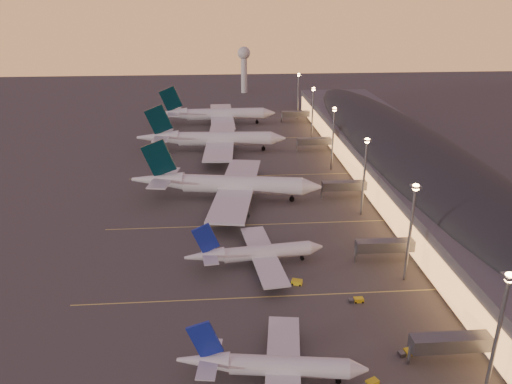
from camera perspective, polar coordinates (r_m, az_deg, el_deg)
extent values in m
plane|color=#413E3C|center=(125.23, 0.69, -10.65)|extent=(700.00, 700.00, 0.00)
cylinder|color=silver|center=(97.21, 3.79, -19.26)|extent=(22.18, 6.70, 3.72)
cone|color=silver|center=(98.24, 11.66, -19.23)|extent=(4.01, 4.18, 3.72)
cone|color=silver|center=(97.94, -6.05, -18.62)|extent=(10.30, 5.05, 3.72)
cube|color=silver|center=(97.63, 3.12, -19.54)|extent=(10.61, 31.94, 0.41)
cylinder|color=navy|center=(103.72, 3.56, -17.56)|extent=(5.28, 3.45, 2.79)
cube|color=navy|center=(94.83, -5.86, -16.42)|extent=(6.84, 1.49, 8.08)
cube|color=silver|center=(97.42, -5.33, -18.42)|extent=(5.05, 11.67, 0.26)
cylinder|color=black|center=(99.50, 9.40, -20.40)|extent=(0.34, 0.34, 1.47)
cylinder|color=black|center=(99.65, 9.39, -20.50)|extent=(1.12, 0.79, 1.04)
cylinder|color=black|center=(100.87, 2.69, -19.39)|extent=(0.34, 0.34, 1.47)
cylinder|color=black|center=(101.01, 2.68, -19.48)|extent=(1.12, 0.79, 1.04)
cylinder|color=silver|center=(132.93, 1.31, -6.84)|extent=(23.26, 6.55, 3.91)
cone|color=silver|center=(136.10, 6.83, -6.28)|extent=(4.13, 4.31, 3.91)
cone|color=silver|center=(130.53, -5.92, -7.29)|extent=(10.75, 5.09, 3.91)
cube|color=silver|center=(133.05, 0.83, -7.15)|extent=(10.45, 33.48, 0.43)
cylinder|color=navy|center=(140.05, 0.51, -6.19)|extent=(5.49, 3.51, 2.93)
cylinder|color=navy|center=(127.71, 1.84, -9.17)|extent=(5.49, 3.51, 2.93)
cube|color=navy|center=(128.20, -5.77, -5.29)|extent=(7.18, 1.41, 8.48)
cube|color=silver|center=(130.34, -5.37, -7.02)|extent=(5.06, 12.20, 0.27)
cylinder|color=black|center=(136.40, 5.29, -7.45)|extent=(0.35, 0.35, 1.54)
cylinder|color=black|center=(136.51, 5.29, -7.53)|extent=(1.17, 0.81, 1.09)
cylinder|color=black|center=(136.25, 0.28, -7.39)|extent=(0.35, 0.35, 1.54)
cylinder|color=black|center=(136.36, 0.28, -7.47)|extent=(1.17, 0.81, 1.09)
cylinder|color=black|center=(131.59, 0.76, -8.52)|extent=(0.35, 0.35, 1.54)
cylinder|color=black|center=(131.70, 0.76, -8.61)|extent=(1.17, 0.81, 1.09)
cylinder|color=silver|center=(172.57, -1.57, 0.84)|extent=(41.53, 12.80, 6.21)
cone|color=silver|center=(171.65, 6.36, 0.59)|extent=(7.55, 7.20, 6.21)
cone|color=silver|center=(178.00, -11.16, 1.35)|extent=(19.31, 9.14, 6.21)
cube|color=silver|center=(173.19, -2.22, 0.52)|extent=(21.52, 61.17, 0.68)
cylinder|color=#53565A|center=(186.05, -1.31, 1.37)|extent=(9.91, 6.10, 4.66)
cylinder|color=#53565A|center=(161.71, -2.32, -1.87)|extent=(9.91, 6.10, 4.66)
cube|color=black|center=(175.18, -11.05, 3.80)|extent=(12.24, 2.91, 13.78)
cube|color=silver|center=(177.08, -10.48, 1.61)|extent=(10.05, 22.40, 0.43)
cylinder|color=black|center=(173.18, 4.12, -0.68)|extent=(0.57, 0.57, 2.48)
cylinder|color=black|center=(173.32, 4.12, -0.80)|extent=(1.89, 1.35, 1.74)
cylinder|color=black|center=(178.55, -2.46, 0.06)|extent=(0.57, 0.57, 2.48)
cylinder|color=black|center=(178.69, -2.46, -0.05)|extent=(1.89, 1.35, 1.74)
cylinder|color=black|center=(170.57, -2.83, -1.01)|extent=(0.57, 0.57, 2.48)
cylinder|color=black|center=(170.71, -2.82, -1.13)|extent=(1.89, 1.35, 1.74)
cylinder|color=silver|center=(228.70, -3.58, 6.10)|extent=(42.16, 8.63, 6.33)
cone|color=silver|center=(229.00, 2.54, 6.14)|extent=(7.09, 6.69, 6.33)
cone|color=silver|center=(231.73, -11.16, 6.14)|extent=(19.23, 7.36, 6.33)
cube|color=silver|center=(229.09, -4.08, 5.83)|extent=(15.50, 61.78, 0.70)
cylinder|color=#53565A|center=(242.56, -3.61, 6.21)|extent=(9.70, 5.26, 4.75)
cylinder|color=#53565A|center=(216.75, -3.87, 4.31)|extent=(9.70, 5.26, 4.75)
cube|color=black|center=(229.57, -11.07, 8.11)|extent=(12.52, 1.64, 14.05)
cube|color=silver|center=(231.10, -10.61, 6.38)|extent=(7.96, 22.37, 0.44)
cylinder|color=black|center=(229.89, 0.85, 5.07)|extent=(0.53, 0.53, 2.53)
cylinder|color=black|center=(230.00, 0.84, 4.98)|extent=(1.83, 1.20, 1.77)
cylinder|color=black|center=(234.34, -4.34, 5.34)|extent=(0.53, 0.53, 2.53)
cylinder|color=black|center=(234.44, -4.34, 5.25)|extent=(1.83, 1.20, 1.77)
cylinder|color=black|center=(225.86, -4.45, 4.70)|extent=(0.53, 0.53, 2.53)
cylinder|color=black|center=(225.97, -4.45, 4.61)|extent=(1.83, 1.20, 1.77)
cylinder|color=silver|center=(277.68, -3.51, 8.88)|extent=(41.61, 6.90, 6.28)
cone|color=silver|center=(279.43, 1.49, 9.00)|extent=(6.79, 6.38, 6.28)
cone|color=silver|center=(278.27, -9.80, 8.80)|extent=(18.84, 6.56, 6.28)
cube|color=silver|center=(277.88, -3.93, 8.65)|extent=(12.96, 60.87, 0.69)
cylinder|color=#53565A|center=(291.39, -3.73, 8.84)|extent=(9.45, 4.85, 4.71)
cylinder|color=#53565A|center=(265.43, -3.54, 7.57)|extent=(9.45, 4.85, 4.71)
cube|color=black|center=(276.54, -9.72, 10.45)|extent=(12.40, 1.13, 13.93)
cube|color=silver|center=(277.89, -9.34, 9.01)|extent=(7.02, 21.95, 0.44)
cylinder|color=black|center=(279.74, 0.11, 8.09)|extent=(0.51, 0.51, 2.51)
cylinder|color=black|center=(279.83, 0.11, 8.02)|extent=(1.77, 1.12, 1.76)
cylinder|color=black|center=(282.88, -4.21, 8.19)|extent=(0.51, 0.51, 2.51)
cylinder|color=black|center=(282.97, -4.21, 8.12)|extent=(1.77, 1.12, 1.76)
cylinder|color=black|center=(274.34, -4.17, 7.77)|extent=(0.51, 0.51, 2.51)
cylinder|color=black|center=(274.43, -4.16, 7.69)|extent=(1.77, 1.12, 1.76)
cube|color=#4C4C51|center=(201.22, 16.69, 3.11)|extent=(40.00, 255.00, 12.00)
ellipsoid|color=black|center=(199.49, 16.87, 4.74)|extent=(39.00, 253.00, 10.92)
cube|color=#F39E52|center=(195.26, 11.10, 2.76)|extent=(0.40, 244.80, 8.00)
cube|color=#53565A|center=(107.18, 21.42, -15.72)|extent=(16.00, 3.20, 3.00)
cylinder|color=slate|center=(105.58, 17.14, -17.30)|extent=(0.70, 0.70, 4.40)
cube|color=#53565A|center=(138.27, 14.57, -5.94)|extent=(16.00, 3.20, 3.00)
cylinder|color=slate|center=(137.03, 11.29, -6.99)|extent=(0.70, 0.70, 4.40)
cube|color=#53565A|center=(177.56, 10.10, 0.73)|extent=(16.00, 3.20, 3.00)
cylinder|color=slate|center=(176.60, 7.54, -0.03)|extent=(0.70, 0.70, 4.40)
cube|color=#53565A|center=(230.35, 6.70, 5.80)|extent=(16.00, 3.20, 3.00)
cylinder|color=slate|center=(229.61, 4.71, 5.22)|extent=(0.70, 0.70, 4.40)
cube|color=#53565A|center=(283.80, 4.59, 8.90)|extent=(16.00, 3.20, 3.00)
cylinder|color=slate|center=(283.20, 2.96, 8.43)|extent=(0.70, 0.70, 4.40)
cylinder|color=slate|center=(96.56, 25.72, -15.15)|extent=(0.70, 0.70, 25.00)
cube|color=slate|center=(90.01, 27.03, -8.58)|extent=(2.20, 2.20, 0.50)
sphere|color=#FFB15E|center=(90.10, 27.01, -8.69)|extent=(1.80, 1.80, 1.80)
cylinder|color=slate|center=(127.10, 17.16, -4.74)|extent=(0.70, 0.70, 25.00)
cube|color=slate|center=(122.20, 17.81, 0.61)|extent=(2.20, 2.20, 0.50)
sphere|color=#FFB15E|center=(122.26, 17.80, 0.53)|extent=(1.80, 1.80, 1.80)
cylinder|color=slate|center=(161.82, 12.24, 1.50)|extent=(0.70, 0.70, 25.00)
cube|color=slate|center=(158.00, 12.60, 5.83)|extent=(2.20, 2.20, 0.50)
sphere|color=#FFB15E|center=(158.05, 12.59, 5.76)|extent=(1.80, 1.80, 1.80)
cylinder|color=slate|center=(203.21, 8.77, 5.88)|extent=(0.70, 0.70, 25.00)
cube|color=slate|center=(200.18, 8.98, 9.38)|extent=(2.20, 2.20, 0.50)
sphere|color=#FFB15E|center=(200.22, 8.97, 9.32)|extent=(1.80, 1.80, 1.80)
cylinder|color=slate|center=(245.87, 6.46, 8.75)|extent=(0.70, 0.70, 25.00)
cube|color=slate|center=(243.38, 6.59, 11.66)|extent=(2.20, 2.20, 0.50)
sphere|color=#FFB15E|center=(243.41, 6.59, 11.61)|extent=(1.80, 1.80, 1.80)
cylinder|color=slate|center=(289.25, 4.82, 10.75)|extent=(0.70, 0.70, 25.00)
cube|color=slate|center=(287.13, 4.90, 13.24)|extent=(2.20, 2.20, 0.50)
sphere|color=#FFB15E|center=(287.16, 4.90, 13.20)|extent=(1.80, 1.80, 1.80)
cylinder|color=silver|center=(369.87, -1.37, 13.28)|extent=(4.40, 4.40, 26.00)
sphere|color=silver|center=(367.98, -1.39, 15.60)|extent=(9.00, 9.00, 9.00)
cube|color=#D8C659|center=(121.05, 0.90, -11.90)|extent=(90.00, 0.36, 0.00)
cube|color=#D8C659|center=(155.83, -0.45, -3.77)|extent=(90.00, 0.36, 0.00)
cube|color=#D8C659|center=(197.34, -1.36, 1.84)|extent=(90.00, 0.36, 0.00)
cube|color=#D8C659|center=(249.72, -2.06, 6.11)|extent=(90.00, 0.36, 0.00)
cube|color=yellow|center=(108.99, 17.21, -17.01)|extent=(2.64, 1.95, 1.09)
cube|color=#53565A|center=(108.24, 16.36, -17.32)|extent=(1.63, 1.55, 0.80)
cylinder|color=black|center=(110.10, 17.38, -16.81)|extent=(0.47, 0.27, 0.44)
cylinder|color=black|center=(109.16, 17.82, -17.25)|extent=(0.47, 0.27, 0.44)
cylinder|color=black|center=(109.24, 16.56, -17.05)|extent=(0.47, 0.27, 0.44)
cylinder|color=black|center=(108.30, 16.99, -17.49)|extent=(0.47, 0.27, 0.44)
cube|color=yellow|center=(100.36, 13.14, -20.47)|extent=(2.68, 2.27, 1.05)
cylinder|color=black|center=(101.41, 13.22, -20.19)|extent=(0.45, 0.33, 0.42)
cylinder|color=black|center=(100.49, 12.45, -20.57)|extent=(0.45, 0.33, 0.42)
cube|color=yellow|center=(125.90, 4.69, -10.22)|extent=(2.96, 2.40, 1.17)
cube|color=#53565A|center=(126.31, 3.82, -10.16)|extent=(1.89, 1.83, 0.85)
cylinder|color=black|center=(126.60, 5.19, -10.23)|extent=(0.51, 0.35, 0.47)
cylinder|color=black|center=(125.26, 5.04, -10.60)|extent=(0.51, 0.35, 0.47)
cylinder|color=black|center=(126.91, 4.33, -10.11)|extent=(0.51, 0.35, 0.47)
cylinder|color=black|center=(125.58, 4.17, -10.48)|extent=(0.51, 0.35, 0.47)
cube|color=yellow|center=(121.54, 11.64, -11.97)|extent=(2.25, 1.43, 1.02)
cube|color=#53565A|center=(121.17, 10.87, -12.10)|extent=(1.32, 1.23, 0.74)
cylinder|color=black|center=(122.49, 11.92, -11.88)|extent=(0.41, 0.17, 0.41)
cylinder|color=black|center=(121.40, 12.11, -12.23)|extent=(0.41, 0.17, 0.41)
cylinder|color=black|center=(122.04, 11.16, -11.95)|extent=(0.41, 0.17, 0.41)
cylinder|color=black|center=(120.94, 11.34, -12.31)|extent=(0.41, 0.17, 0.41)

